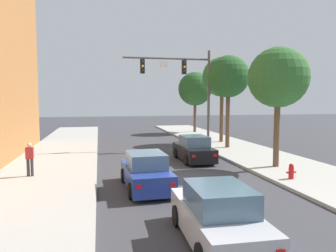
{
  "coord_description": "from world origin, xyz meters",
  "views": [
    {
      "loc": [
        -3.85,
        -14.7,
        3.85
      ],
      "look_at": [
        0.9,
        7.2,
        2.0
      ],
      "focal_mm": 34.19,
      "sensor_mm": 36.0,
      "label": 1
    }
  ],
  "objects": [
    {
      "name": "car_third_silver",
      "position": [
        -0.79,
        -6.87,
        0.72
      ],
      "size": [
        1.93,
        4.28,
        1.6
      ],
      "color": "#B7B7BC",
      "rests_on": "ground"
    },
    {
      "name": "sidewalk_left",
      "position": [
        -6.5,
        0.0,
        0.07
      ],
      "size": [
        5.0,
        60.0,
        0.15
      ],
      "primitive_type": "cube",
      "color": "#A8A59E",
      "rests_on": "ground"
    },
    {
      "name": "car_lead_black",
      "position": [
        1.95,
        4.4,
        0.72
      ],
      "size": [
        1.86,
        4.25,
        1.6
      ],
      "color": "black",
      "rests_on": "ground"
    },
    {
      "name": "fire_hydrant",
      "position": [
        4.92,
        -1.53,
        0.51
      ],
      "size": [
        0.48,
        0.24,
        0.72
      ],
      "color": "red",
      "rests_on": "sidewalk_right"
    },
    {
      "name": "car_following_blue",
      "position": [
        -1.91,
        -1.23,
        0.72
      ],
      "size": [
        1.95,
        4.29,
        1.6
      ],
      "color": "navy",
      "rests_on": "ground"
    },
    {
      "name": "traffic_signal_mast",
      "position": [
        2.68,
        9.19,
        5.35
      ],
      "size": [
        6.78,
        0.38,
        7.5
      ],
      "color": "#514C47",
      "rests_on": "sidewalk_right"
    },
    {
      "name": "street_tree_second",
      "position": [
        5.92,
        8.47,
        5.58
      ],
      "size": [
        3.22,
        3.22,
        7.08
      ],
      "color": "brown",
      "rests_on": "sidewalk_right"
    },
    {
      "name": "street_tree_third",
      "position": [
        6.72,
        11.76,
        5.79
      ],
      "size": [
        3.44,
        3.44,
        7.4
      ],
      "color": "brown",
      "rests_on": "sidewalk_right"
    },
    {
      "name": "street_tree_farthest",
      "position": [
        6.98,
        20.59,
        5.07
      ],
      "size": [
        3.85,
        3.85,
        6.87
      ],
      "color": "brown",
      "rests_on": "sidewalk_right"
    },
    {
      "name": "street_tree_nearest",
      "position": [
        5.74,
        1.17,
        5.03
      ],
      "size": [
        3.29,
        3.29,
        6.56
      ],
      "color": "brown",
      "rests_on": "sidewalk_right"
    },
    {
      "name": "pedestrian_sidewalk_left_walker",
      "position": [
        -7.15,
        1.62,
        1.06
      ],
      "size": [
        0.36,
        0.22,
        1.64
      ],
      "color": "#333338",
      "rests_on": "sidewalk_left"
    },
    {
      "name": "ground_plane",
      "position": [
        0.0,
        0.0,
        0.0
      ],
      "size": [
        120.0,
        120.0,
        0.0
      ],
      "primitive_type": "plane",
      "color": "#38383D"
    },
    {
      "name": "sidewalk_right",
      "position": [
        6.5,
        0.0,
        0.07
      ],
      "size": [
        5.0,
        60.0,
        0.15
      ],
      "primitive_type": "cube",
      "color": "#A8A59E",
      "rests_on": "ground"
    }
  ]
}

